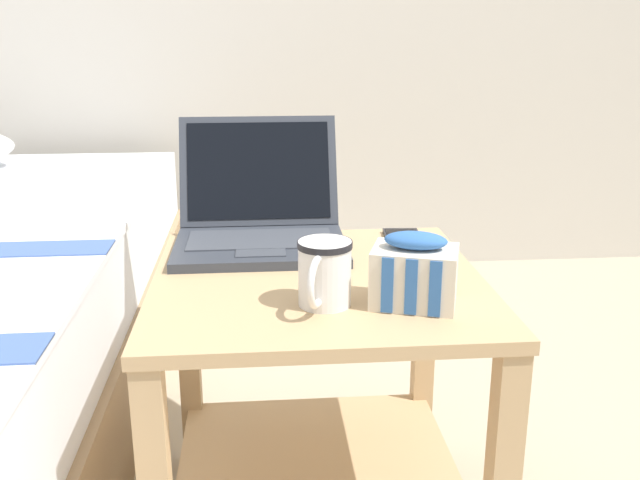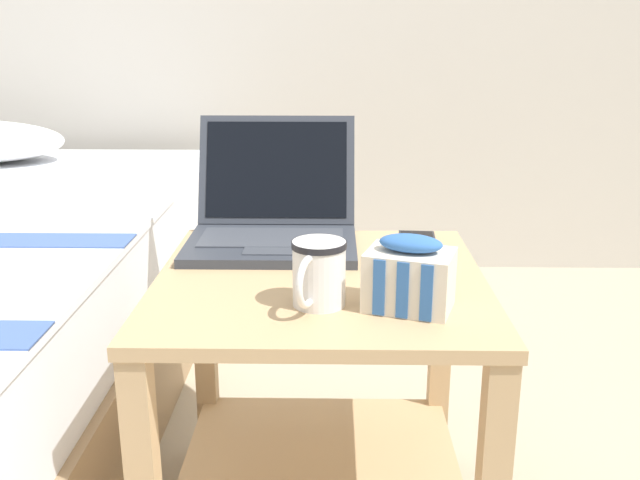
% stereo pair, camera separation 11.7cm
% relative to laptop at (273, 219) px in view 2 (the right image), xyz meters
% --- Properties ---
extents(bedside_table, '(0.57, 0.58, 0.53)m').
position_rel_laptop_xyz_m(bedside_table, '(0.10, -0.21, -0.24)').
color(bedside_table, tan).
rests_on(bedside_table, ground_plane).
extents(laptop, '(0.33, 0.33, 0.23)m').
position_rel_laptop_xyz_m(laptop, '(0.00, 0.00, 0.00)').
color(laptop, '#333842').
rests_on(laptop, bedside_table).
extents(mug_front_left, '(0.09, 0.13, 0.10)m').
position_rel_laptop_xyz_m(mug_front_left, '(0.10, -0.34, 0.01)').
color(mug_front_left, white).
rests_on(mug_front_left, bedside_table).
extents(snack_bag, '(0.15, 0.13, 0.12)m').
position_rel_laptop_xyz_m(snack_bag, '(0.24, -0.35, 0.00)').
color(snack_bag, silver).
rests_on(snack_bag, bedside_table).
extents(cell_phone, '(0.08, 0.16, 0.01)m').
position_rel_laptop_xyz_m(cell_phone, '(0.29, -0.02, -0.04)').
color(cell_phone, black).
rests_on(cell_phone, bedside_table).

